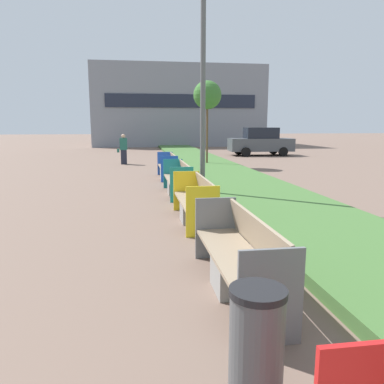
{
  "coord_description": "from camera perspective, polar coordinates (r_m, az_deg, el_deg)",
  "views": [
    {
      "loc": [
        -0.27,
        2.71,
        2.02
      ],
      "look_at": [
        0.9,
        10.54,
        0.6
      ],
      "focal_mm": 35.0,
      "sensor_mm": 36.0,
      "label": 1
    }
  ],
  "objects": [
    {
      "name": "planter_grass_strip",
      "position": [
        10.1,
        11.76,
        -1.06
      ],
      "size": [
        2.8,
        120.0,
        0.18
      ],
      "color": "#426B33",
      "rests_on": "ground"
    },
    {
      "name": "building_backdrop",
      "position": [
        39.15,
        -2.3,
        12.78
      ],
      "size": [
        16.41,
        8.21,
        7.62
      ],
      "color": "gray",
      "rests_on": "ground"
    },
    {
      "name": "bench_grey_frame",
      "position": [
        4.68,
        7.18,
        -10.43
      ],
      "size": [
        0.65,
        2.42,
        0.94
      ],
      "color": "gray",
      "rests_on": "ground"
    },
    {
      "name": "bench_yellow_frame",
      "position": [
        7.89,
        0.51,
        -1.88
      ],
      "size": [
        0.65,
        2.27,
        0.94
      ],
      "color": "gray",
      "rests_on": "ground"
    },
    {
      "name": "bench_teal_frame",
      "position": [
        11.02,
        -2.1,
        1.59
      ],
      "size": [
        0.65,
        2.39,
        0.94
      ],
      "color": "gray",
      "rests_on": "ground"
    },
    {
      "name": "bench_blue_frame",
      "position": [
        14.43,
        -3.66,
        3.57
      ],
      "size": [
        0.65,
        2.08,
        0.94
      ],
      "color": "gray",
      "rests_on": "ground"
    },
    {
      "name": "litter_bin",
      "position": [
        2.89,
        9.76,
        -22.64
      ],
      "size": [
        0.4,
        0.4,
        0.92
      ],
      "color": "#4C4F51",
      "rests_on": "ground"
    },
    {
      "name": "street_lamp_post",
      "position": [
        10.49,
        1.7,
        19.71
      ],
      "size": [
        0.24,
        0.44,
        6.77
      ],
      "color": "#56595B",
      "rests_on": "ground"
    },
    {
      "name": "sapling_tree_far",
      "position": [
        18.56,
        2.35,
        14.49
      ],
      "size": [
        1.36,
        1.36,
        4.12
      ],
      "color": "brown",
      "rests_on": "ground"
    },
    {
      "name": "pedestrian_walking",
      "position": [
        19.9,
        -10.41,
        6.44
      ],
      "size": [
        0.53,
        0.24,
        1.56
      ],
      "color": "#232633",
      "rests_on": "ground"
    },
    {
      "name": "parked_car_distant",
      "position": [
        25.75,
        10.4,
        7.54
      ],
      "size": [
        4.29,
        2.0,
        1.86
      ],
      "rotation": [
        0.0,
        0.0,
        -0.05
      ],
      "color": "#474C51",
      "rests_on": "ground"
    }
  ]
}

